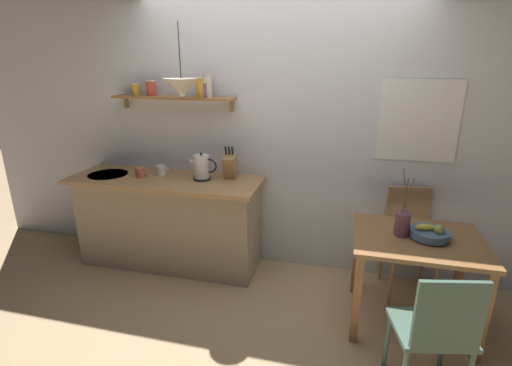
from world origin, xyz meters
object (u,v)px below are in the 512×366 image
at_px(dining_chair_near, 437,329).
at_px(fruit_bowl, 430,233).
at_px(twig_vase, 402,223).
at_px(coffee_mug_spare, 161,170).
at_px(dining_chair_far, 408,236).
at_px(electric_kettle, 202,167).
at_px(dining_table, 416,253).
at_px(coffee_mug_by_sink, 141,172).
at_px(pendant_lamp, 182,87).
at_px(knife_block, 230,166).

relative_size(dining_chair_near, fruit_bowl, 3.20).
height_order(twig_vase, coffee_mug_spare, twig_vase).
distance_m(dining_chair_far, electric_kettle, 1.94).
relative_size(fruit_bowl, twig_vase, 0.54).
height_order(dining_table, dining_chair_near, dining_chair_near).
height_order(dining_chair_near, twig_vase, twig_vase).
distance_m(dining_table, fruit_bowl, 0.18).
xyz_separation_m(dining_table, fruit_bowl, (0.07, 0.00, 0.17)).
bearing_deg(coffee_mug_spare, dining_table, -11.33).
bearing_deg(dining_chair_far, dining_chair_near, -89.41).
distance_m(dining_table, coffee_mug_by_sink, 2.50).
relative_size(twig_vase, coffee_mug_spare, 4.05).
distance_m(dining_chair_far, twig_vase, 0.60).
xyz_separation_m(dining_chair_far, pendant_lamp, (-1.96, -0.22, 1.24)).
relative_size(fruit_bowl, knife_block, 0.88).
distance_m(electric_kettle, coffee_mug_by_sink, 0.61).
relative_size(dining_chair_far, pendant_lamp, 1.58).
height_order(dining_chair_near, fruit_bowl, dining_chair_near).
xyz_separation_m(dining_table, knife_block, (-1.61, 0.51, 0.42)).
relative_size(dining_table, pendant_lamp, 1.57).
bearing_deg(coffee_mug_by_sink, dining_table, -8.22).
bearing_deg(electric_kettle, twig_vase, -13.51).
distance_m(fruit_bowl, pendant_lamp, 2.25).
xyz_separation_m(fruit_bowl, twig_vase, (-0.19, 0.01, 0.05)).
bearing_deg(twig_vase, electric_kettle, 166.49).
distance_m(dining_table, pendant_lamp, 2.27).
distance_m(dining_table, twig_vase, 0.25).
distance_m(knife_block, coffee_mug_spare, 0.69).
height_order(fruit_bowl, coffee_mug_spare, coffee_mug_spare).
distance_m(dining_table, knife_block, 1.74).
bearing_deg(electric_kettle, dining_chair_far, 2.27).
relative_size(fruit_bowl, pendant_lamp, 0.47).
bearing_deg(dining_table, knife_block, 162.35).
bearing_deg(twig_vase, dining_chair_near, -78.09).
relative_size(coffee_mug_spare, pendant_lamp, 0.22).
relative_size(knife_block, coffee_mug_spare, 2.47).
distance_m(dining_chair_near, coffee_mug_by_sink, 2.74).
bearing_deg(coffee_mug_by_sink, coffee_mug_spare, 33.23).
height_order(dining_table, coffee_mug_by_sink, coffee_mug_by_sink).
bearing_deg(dining_chair_near, fruit_bowl, 86.58).
bearing_deg(twig_vase, fruit_bowl, -2.35).
distance_m(twig_vase, pendant_lamp, 2.06).
xyz_separation_m(knife_block, pendant_lamp, (-0.33, -0.23, 0.72)).
bearing_deg(knife_block, dining_chair_far, -0.43).
distance_m(knife_block, coffee_mug_by_sink, 0.86).
bearing_deg(electric_kettle, dining_chair_near, -31.10).
bearing_deg(dining_chair_far, dining_table, -91.86).
relative_size(twig_vase, coffee_mug_by_sink, 3.95).
relative_size(dining_chair_near, coffee_mug_spare, 6.99).
bearing_deg(fruit_bowl, dining_chair_near, -93.42).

